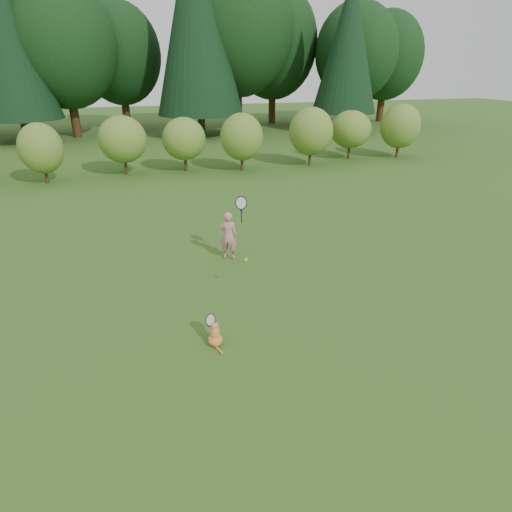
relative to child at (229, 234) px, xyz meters
name	(u,v)px	position (x,y,z in m)	size (l,w,h in m)	color
ground	(257,301)	(0.09, -2.38, -0.67)	(100.00, 100.00, 0.00)	#275417
shrub_row	(181,141)	(0.09, 10.62, 0.73)	(28.00, 3.00, 2.80)	#4F7624
woodland_backdrop	(155,15)	(0.09, 20.62, 6.83)	(48.00, 10.00, 15.00)	black
child	(229,234)	(0.00, 0.00, 0.00)	(0.76, 0.51, 1.92)	#CF7C83
cat	(215,333)	(-1.10, -3.68, -0.44)	(0.37, 0.63, 0.63)	#BE7724
tennis_ball	(246,260)	(-0.06, -2.00, 0.17)	(0.08, 0.08, 0.08)	#BECD18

